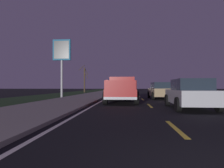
# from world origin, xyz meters

# --- Properties ---
(ground) EXTENTS (144.00, 144.00, 0.00)m
(ground) POSITION_xyz_m (27.00, 0.00, 0.00)
(ground) COLOR black
(sidewalk_shoulder) EXTENTS (108.00, 4.00, 0.12)m
(sidewalk_shoulder) POSITION_xyz_m (27.00, 5.70, 0.06)
(sidewalk_shoulder) COLOR gray
(sidewalk_shoulder) RESTS_ON ground
(grass_verge) EXTENTS (108.00, 6.00, 0.01)m
(grass_verge) POSITION_xyz_m (27.00, 10.70, 0.00)
(grass_verge) COLOR #1E3819
(grass_verge) RESTS_ON ground
(lane_markings) EXTENTS (108.00, 3.54, 0.01)m
(lane_markings) POSITION_xyz_m (29.04, 2.55, 0.00)
(lane_markings) COLOR yellow
(lane_markings) RESTS_ON ground
(pickup_truck) EXTENTS (5.43, 2.30, 1.87)m
(pickup_truck) POSITION_xyz_m (12.85, 1.75, 0.91)
(pickup_truck) COLOR maroon
(pickup_truck) RESTS_ON ground
(sedan_white) EXTENTS (4.45, 2.11, 1.54)m
(sedan_white) POSITION_xyz_m (40.52, 1.71, 0.78)
(sedan_white) COLOR silver
(sedan_white) RESTS_ON ground
(sedan_tan) EXTENTS (4.45, 2.10, 1.54)m
(sedan_tan) POSITION_xyz_m (17.16, -1.74, 0.78)
(sedan_tan) COLOR #9E845B
(sedan_tan) RESTS_ON ground
(sedan_silver) EXTENTS (4.44, 2.09, 1.54)m
(sedan_silver) POSITION_xyz_m (8.52, -1.90, 0.78)
(sedan_silver) COLOR #B2B5BA
(sedan_silver) RESTS_ON ground
(gas_price_sign) EXTENTS (0.27, 1.90, 6.12)m
(gas_price_sign) POSITION_xyz_m (18.86, 8.27, 4.55)
(gas_price_sign) COLOR #99999E
(gas_price_sign) RESTS_ON ground
(bare_tree_far) EXTENTS (1.05, 1.90, 5.34)m
(bare_tree_far) POSITION_xyz_m (37.23, 9.70, 2.58)
(bare_tree_far) COLOR #423323
(bare_tree_far) RESTS_ON ground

